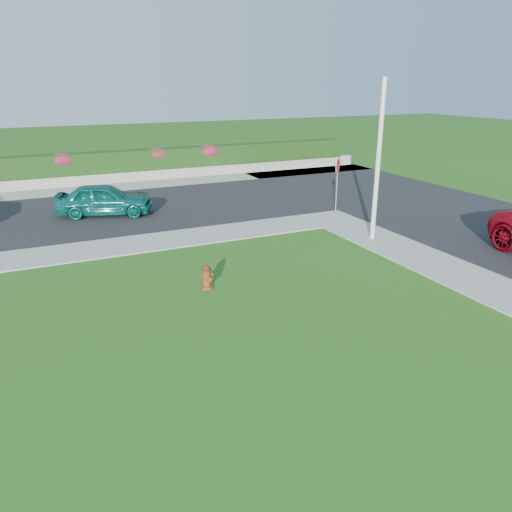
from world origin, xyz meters
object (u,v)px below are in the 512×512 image
stop_sign (337,173)px  sedan_teal (104,199)px  utility_pole (378,162)px  fire_hydrant (207,277)px

stop_sign → sedan_teal: bearing=134.4°
sedan_teal → stop_sign: bearing=-97.7°
utility_pole → stop_sign: 3.36m
utility_pole → stop_sign: utility_pole is taller
sedan_teal → stop_sign: 9.63m
fire_hydrant → stop_sign: bearing=25.2°
sedan_teal → stop_sign: (8.61, -4.15, 1.10)m
utility_pole → stop_sign: (0.55, 3.18, -0.93)m
fire_hydrant → stop_sign: 8.99m
fire_hydrant → stop_sign: size_ratio=0.30×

